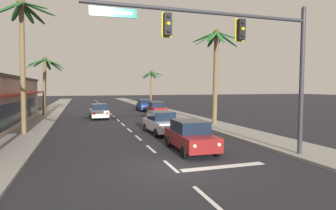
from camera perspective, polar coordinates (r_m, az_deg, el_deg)
ground_plane at (r=12.43m, az=0.83°, el=-12.68°), size 220.00×220.00×0.00m
sidewalk_right at (r=33.56m, az=2.71°, el=-2.20°), size 3.20×110.00×0.14m
sidewalk_left at (r=31.76m, az=-24.76°, el=-2.87°), size 3.20×110.00×0.14m
lane_markings at (r=32.66m, az=-10.13°, el=-2.53°), size 4.28×89.23×0.01m
traffic_signal_mast at (r=13.51m, az=15.65°, el=11.40°), size 10.66×0.41×7.48m
sedan_lead_at_stop_bar at (r=15.29m, az=4.63°, el=-6.30°), size 2.04×4.49×1.68m
sedan_third_in_queue at (r=20.92m, az=-1.37°, el=-3.60°), size 2.09×4.50×1.68m
sedan_oncoming_far at (r=31.58m, az=-14.00°, el=-1.25°), size 2.01×4.47×1.68m
sedan_parked_nearest_kerb at (r=41.36m, az=-4.87°, el=-0.01°), size 2.07×4.50×1.68m
sedan_parked_mid_kerb at (r=34.82m, az=-2.33°, el=-0.69°), size 2.07×4.50×1.68m
palm_left_second at (r=22.86m, az=-27.77°, el=12.37°), size 4.32×4.38×9.76m
palm_left_third at (r=36.62m, az=-23.97°, el=6.10°), size 4.48×4.61×7.17m
palm_right_second at (r=26.10m, az=9.78°, el=9.03°), size 4.35×4.44×8.79m
palm_right_farthest at (r=51.04m, az=-3.47°, el=5.21°), size 4.31×4.30×6.61m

